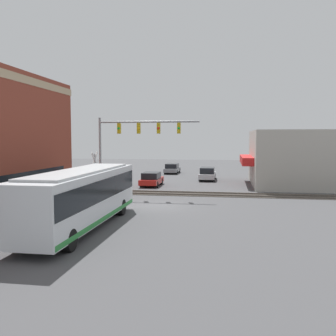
% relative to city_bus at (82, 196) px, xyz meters
% --- Properties ---
extents(ground_plane, '(120.00, 120.00, 0.00)m').
position_rel_city_bus_xyz_m(ground_plane, '(7.38, -2.80, -1.77)').
color(ground_plane, '#4C4C4F').
extents(shop_building, '(12.31, 10.61, 5.70)m').
position_rel_city_bus_xyz_m(shop_building, '(21.98, -14.97, 1.08)').
color(shop_building, '#B2ADA3').
rests_on(shop_building, ground).
extents(city_bus, '(11.90, 2.59, 3.20)m').
position_rel_city_bus_xyz_m(city_bus, '(0.00, 0.00, 0.00)').
color(city_bus, silver).
rests_on(city_bus, ground).
extents(traffic_signal_gantry, '(0.42, 8.78, 6.70)m').
position_rel_city_bus_xyz_m(traffic_signal_gantry, '(12.27, 0.36, 3.34)').
color(traffic_signal_gantry, gray).
rests_on(traffic_signal_gantry, ground).
extents(crossing_signal, '(1.41, 1.18, 3.81)m').
position_rel_city_bus_xyz_m(crossing_signal, '(10.69, 3.21, 0.53)').
color(crossing_signal, gray).
rests_on(crossing_signal, ground).
extents(rail_track_near, '(2.60, 60.00, 0.15)m').
position_rel_city_bus_xyz_m(rail_track_near, '(13.38, -2.80, -1.74)').
color(rail_track_near, '#332D28').
rests_on(rail_track_near, ground).
extents(parked_car_red, '(4.42, 1.82, 1.41)m').
position_rel_city_bus_xyz_m(parked_car_red, '(18.59, -0.00, -1.11)').
color(parked_car_red, '#B21E19').
rests_on(parked_car_red, ground).
extents(parked_car_silver, '(4.77, 1.82, 1.51)m').
position_rel_city_bus_xyz_m(parked_car_silver, '(24.99, -5.40, -1.07)').
color(parked_car_silver, '#B7B7BC').
rests_on(parked_car_silver, ground).
extents(parked_car_grey, '(4.63, 1.82, 1.38)m').
position_rel_city_bus_xyz_m(parked_car_grey, '(32.89, -0.00, -1.12)').
color(parked_car_grey, slate).
rests_on(parked_car_grey, ground).
extents(pedestrian_at_crossing, '(0.34, 0.34, 1.63)m').
position_rel_city_bus_xyz_m(pedestrian_at_crossing, '(9.77, 2.15, -0.94)').
color(pedestrian_at_crossing, '#473828').
rests_on(pedestrian_at_crossing, ground).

